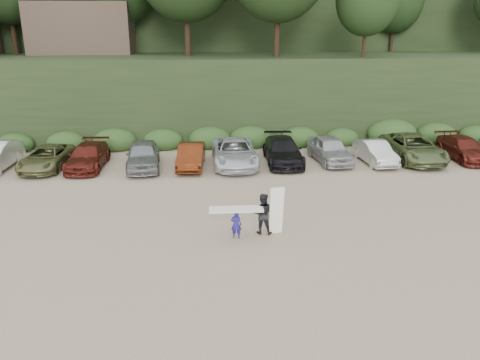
{
  "coord_description": "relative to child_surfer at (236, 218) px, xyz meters",
  "views": [
    {
      "loc": [
        -2.63,
        -17.76,
        8.15
      ],
      "look_at": [
        -0.84,
        3.0,
        1.3
      ],
      "focal_mm": 35.0,
      "sensor_mm": 36.0,
      "label": 1
    }
  ],
  "objects": [
    {
      "name": "adult_surfer",
      "position": [
        1.16,
        0.37,
        0.0
      ],
      "size": [
        1.33,
        0.82,
        2.05
      ],
      "color": "black",
      "rests_on": "ground"
    },
    {
      "name": "parked_cars",
      "position": [
        0.98,
        10.54,
        -0.11
      ],
      "size": [
        36.84,
        5.93,
        1.65
      ],
      "color": "silver",
      "rests_on": "ground"
    },
    {
      "name": "ground",
      "position": [
        1.3,
        0.54,
        -0.88
      ],
      "size": [
        120.0,
        120.0,
        0.0
      ],
      "primitive_type": "plane",
      "color": "tan",
      "rests_on": "ground"
    },
    {
      "name": "child_surfer",
      "position": [
        0.0,
        0.0,
        0.0
      ],
      "size": [
        2.16,
        0.65,
        1.29
      ],
      "color": "navy",
      "rests_on": "ground"
    }
  ]
}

